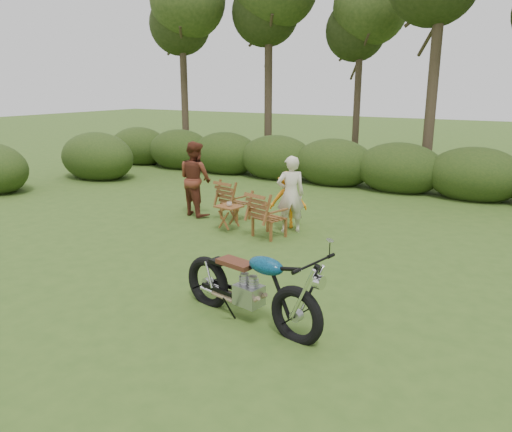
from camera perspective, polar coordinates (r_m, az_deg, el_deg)
The scene contains 10 objects.
ground at distance 7.06m, azimuth -3.89°, elevation -10.33°, with size 80.00×80.00×0.00m, color #34521B.
tree_line at distance 15.32m, azimuth 19.63°, elevation 17.15°, with size 22.52×11.62×8.14m.
motorcycle at distance 6.69m, azimuth -0.81°, elevation -11.76°, with size 2.17×0.83×1.24m, color #0B6599, non-canonical shape.
lawn_chair_right at distance 10.11m, azimuth 1.51°, elevation -2.36°, with size 0.64×0.64×0.93m, color #5A3516, non-canonical shape.
lawn_chair_left at distance 11.39m, azimuth -2.36°, elevation -0.36°, with size 0.62×0.62×0.91m, color brown, non-canonical shape.
side_table at distance 10.45m, azimuth -3.11°, elevation -0.26°, with size 0.52×0.44×0.54m, color #622F18, non-canonical shape.
cup at distance 10.34m, azimuth -3.06°, elevation 1.37°, with size 0.11×0.11×0.09m, color beige.
adult_a at distance 10.47m, azimuth 3.90°, elevation -1.78°, with size 0.58×0.38×1.59m, color beige.
adult_b at distance 11.85m, azimuth -6.82°, elevation 0.15°, with size 0.84×0.65×1.73m, color #602A1B.
child at distance 10.78m, azimuth 3.65°, elevation -1.27°, with size 0.79×0.45×1.22m, color orange.
Camera 1 is at (3.65, -5.24, 3.01)m, focal length 35.00 mm.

